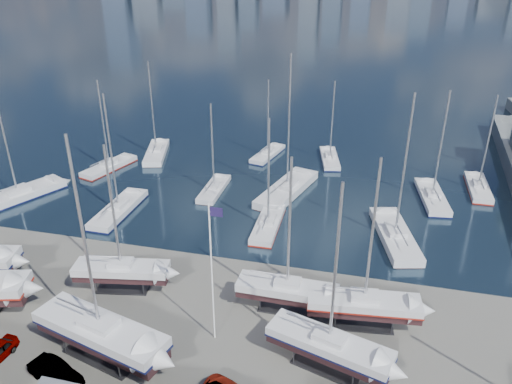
# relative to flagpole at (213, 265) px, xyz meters

# --- Properties ---
(ground) EXTENTS (1400.00, 1400.00, 0.00)m
(ground) POSITION_rel_flagpole_xyz_m (-1.94, 1.52, -7.21)
(ground) COLOR #605E59
(ground) RESTS_ON ground
(water) EXTENTS (1400.00, 600.00, 0.40)m
(water) POSITION_rel_flagpole_xyz_m (-1.94, 311.52, -7.36)
(water) COLOR #192439
(water) RESTS_ON ground
(sailboat_cradle_2) EXTENTS (9.08, 3.99, 14.46)m
(sailboat_cradle_2) POSITION_rel_flagpole_xyz_m (-10.56, 4.32, -5.21)
(sailboat_cradle_2) COLOR #2D2D33
(sailboat_cradle_2) RESTS_ON ground
(sailboat_cradle_3) EXTENTS (11.96, 6.04, 18.42)m
(sailboat_cradle_3) POSITION_rel_flagpole_xyz_m (-8.00, -3.93, -5.01)
(sailboat_cradle_3) COLOR #2D2D33
(sailboat_cradle_3) RESTS_ON ground
(sailboat_cradle_4) EXTENTS (8.90, 2.59, 14.59)m
(sailboat_cradle_4) POSITION_rel_flagpole_xyz_m (5.00, 5.06, -5.21)
(sailboat_cradle_4) COLOR #2D2D33
(sailboat_cradle_4) RESTS_ON ground
(sailboat_cradle_5) EXTENTS (10.03, 5.38, 15.64)m
(sailboat_cradle_5) POSITION_rel_flagpole_xyz_m (9.33, -0.96, -5.16)
(sailboat_cradle_5) COLOR #2D2D33
(sailboat_cradle_5) RESTS_ON ground
(sailboat_cradle_6) EXTENTS (9.69, 3.68, 15.34)m
(sailboat_cradle_6) POSITION_rel_flagpole_xyz_m (11.63, 4.64, -5.17)
(sailboat_cradle_6) COLOR #2D2D33
(sailboat_cradle_6) RESTS_ON ground
(sailboat_moored_0) EXTENTS (8.22, 12.26, 17.93)m
(sailboat_moored_0) POSITION_rel_flagpole_xyz_m (-32.44, 18.12, -6.90)
(sailboat_moored_0) COLOR black
(sailboat_moored_0) RESTS_ON water
(sailboat_moored_1) EXTENTS (5.07, 9.50, 13.68)m
(sailboat_moored_1) POSITION_rel_flagpole_xyz_m (-26.00, 29.79, -6.90)
(sailboat_moored_1) COLOR black
(sailboat_moored_1) RESTS_ON water
(sailboat_moored_2) EXTENTS (5.51, 10.42, 15.16)m
(sailboat_moored_2) POSITION_rel_flagpole_xyz_m (-21.53, 36.43, -6.89)
(sailboat_moored_2) COLOR black
(sailboat_moored_2) RESTS_ON water
(sailboat_moored_3) EXTENTS (3.00, 10.37, 15.46)m
(sailboat_moored_3) POSITION_rel_flagpole_xyz_m (-18.17, 17.86, -6.90)
(sailboat_moored_3) COLOR black
(sailboat_moored_3) RESTS_ON water
(sailboat_moored_4) EXTENTS (2.41, 8.33, 12.54)m
(sailboat_moored_4) POSITION_rel_flagpole_xyz_m (-8.77, 26.27, -6.88)
(sailboat_moored_4) COLOR black
(sailboat_moored_4) RESTS_ON water
(sailboat_moored_5) EXTENTS (4.13, 8.68, 12.51)m
(sailboat_moored_5) POSITION_rel_flagpole_xyz_m (-4.63, 40.21, -6.90)
(sailboat_moored_5) COLOR black
(sailboat_moored_5) RESTS_ON water
(sailboat_moored_6) EXTENTS (2.74, 9.22, 13.71)m
(sailboat_moored_6) POSITION_rel_flagpole_xyz_m (0.23, 18.74, -6.90)
(sailboat_moored_6) COLOR black
(sailboat_moored_6) RESTS_ON water
(sailboat_moored_7) EXTENTS (6.67, 13.02, 18.94)m
(sailboat_moored_7) POSITION_rel_flagpole_xyz_m (0.69, 28.08, -6.88)
(sailboat_moored_7) COLOR black
(sailboat_moored_7) RESTS_ON water
(sailboat_moored_8) EXTENTS (4.09, 8.85, 12.77)m
(sailboat_moored_8) POSITION_rel_flagpole_xyz_m (4.90, 40.61, -6.90)
(sailboat_moored_8) COLOR black
(sailboat_moored_8) RESTS_ON water
(sailboat_moored_9) EXTENTS (5.95, 11.88, 17.27)m
(sailboat_moored_9) POSITION_rel_flagpole_xyz_m (14.39, 19.49, -6.89)
(sailboat_moored_9) COLOR black
(sailboat_moored_9) RESTS_ON water
(sailboat_moored_10) EXTENTS (4.12, 10.27, 14.92)m
(sailboat_moored_10) POSITION_rel_flagpole_xyz_m (19.05, 30.56, -6.90)
(sailboat_moored_10) COLOR black
(sailboat_moored_10) RESTS_ON water
(sailboat_moored_11) EXTENTS (2.56, 9.07, 13.55)m
(sailboat_moored_11) POSITION_rel_flagpole_xyz_m (25.19, 35.03, -6.90)
(sailboat_moored_11) COLOR black
(sailboat_moored_11) RESTS_ON water
(car_b) EXTENTS (4.80, 2.86, 1.49)m
(car_b) POSITION_rel_flagpole_xyz_m (-10.10, -7.16, -6.46)
(car_b) COLOR gray
(car_b) RESTS_ON ground
(flagpole) EXTENTS (1.10, 0.12, 12.47)m
(flagpole) POSITION_rel_flagpole_xyz_m (0.00, 0.00, 0.00)
(flagpole) COLOR white
(flagpole) RESTS_ON ground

